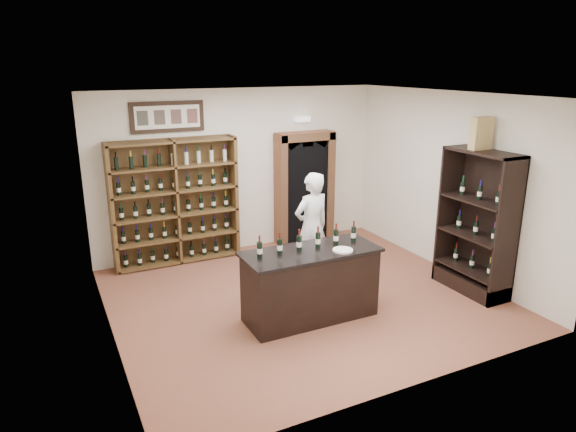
% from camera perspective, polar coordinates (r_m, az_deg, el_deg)
% --- Properties ---
extents(floor, '(5.50, 5.50, 0.00)m').
position_cam_1_polar(floor, '(7.90, 1.64, -9.05)').
color(floor, brown).
rests_on(floor, ground).
extents(ceiling, '(5.50, 5.50, 0.00)m').
position_cam_1_polar(ceiling, '(7.13, 1.84, 13.24)').
color(ceiling, white).
rests_on(ceiling, wall_back).
extents(wall_back, '(5.50, 0.04, 3.00)m').
position_cam_1_polar(wall_back, '(9.59, -5.28, 5.02)').
color(wall_back, silver).
rests_on(wall_back, ground).
extents(wall_left, '(0.04, 5.00, 3.00)m').
position_cam_1_polar(wall_left, '(6.60, -19.90, -1.33)').
color(wall_left, silver).
rests_on(wall_left, ground).
extents(wall_right, '(0.04, 5.00, 3.00)m').
position_cam_1_polar(wall_right, '(8.96, 17.52, 3.48)').
color(wall_right, silver).
rests_on(wall_right, ground).
extents(wine_shelf, '(2.20, 0.38, 2.20)m').
position_cam_1_polar(wine_shelf, '(9.15, -12.45, 1.55)').
color(wine_shelf, brown).
rests_on(wine_shelf, ground).
extents(framed_picture, '(1.25, 0.04, 0.52)m').
position_cam_1_polar(framed_picture, '(9.03, -13.25, 10.67)').
color(framed_picture, black).
rests_on(framed_picture, wall_back).
extents(arched_doorway, '(1.17, 0.35, 2.17)m').
position_cam_1_polar(arched_doorway, '(10.02, 1.82, 3.47)').
color(arched_doorway, black).
rests_on(arched_doorway, ground).
extents(emergency_light, '(0.30, 0.10, 0.10)m').
position_cam_1_polar(emergency_light, '(9.89, 1.64, 10.71)').
color(emergency_light, white).
rests_on(emergency_light, wall_back).
extents(tasting_counter, '(1.88, 0.78, 1.00)m').
position_cam_1_polar(tasting_counter, '(7.12, 2.50, -7.65)').
color(tasting_counter, black).
rests_on(tasting_counter, ground).
extents(counter_bottle_0, '(0.07, 0.07, 0.30)m').
position_cam_1_polar(counter_bottle_0, '(6.65, -3.17, -3.75)').
color(counter_bottle_0, black).
rests_on(counter_bottle_0, tasting_counter).
extents(counter_bottle_1, '(0.07, 0.07, 0.30)m').
position_cam_1_polar(counter_bottle_1, '(6.76, -0.92, -3.38)').
color(counter_bottle_1, black).
rests_on(counter_bottle_1, tasting_counter).
extents(counter_bottle_2, '(0.07, 0.07, 0.30)m').
position_cam_1_polar(counter_bottle_2, '(6.88, 1.25, -3.01)').
color(counter_bottle_2, black).
rests_on(counter_bottle_2, tasting_counter).
extents(counter_bottle_3, '(0.07, 0.07, 0.30)m').
position_cam_1_polar(counter_bottle_3, '(7.01, 3.34, -2.66)').
color(counter_bottle_3, black).
rests_on(counter_bottle_3, tasting_counter).
extents(counter_bottle_4, '(0.07, 0.07, 0.30)m').
position_cam_1_polar(counter_bottle_4, '(7.15, 5.35, -2.32)').
color(counter_bottle_4, black).
rests_on(counter_bottle_4, tasting_counter).
extents(counter_bottle_5, '(0.07, 0.07, 0.30)m').
position_cam_1_polar(counter_bottle_5, '(7.30, 7.29, -1.98)').
color(counter_bottle_5, black).
rests_on(counter_bottle_5, tasting_counter).
extents(side_cabinet, '(0.48, 1.20, 2.20)m').
position_cam_1_polar(side_cabinet, '(8.40, 20.14, -2.95)').
color(side_cabinet, black).
rests_on(side_cabinet, ground).
extents(shopkeeper, '(0.72, 0.53, 1.79)m').
position_cam_1_polar(shopkeeper, '(8.24, 2.64, -1.25)').
color(shopkeeper, white).
rests_on(shopkeeper, ground).
extents(plate, '(0.27, 0.27, 0.02)m').
position_cam_1_polar(plate, '(6.94, 6.11, -3.80)').
color(plate, white).
rests_on(plate, tasting_counter).
extents(wine_crate, '(0.34, 0.15, 0.47)m').
position_cam_1_polar(wine_crate, '(8.08, 20.68, 8.58)').
color(wine_crate, tan).
rests_on(wine_crate, side_cabinet).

